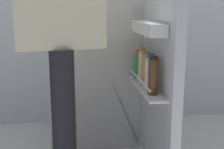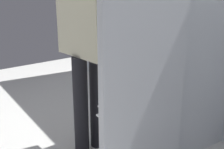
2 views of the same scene
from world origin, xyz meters
TOP-DOWN VIEW (x-y plane):
  - refrigerator at (0.03, 0.50)m, footprint 0.75×1.30m
  - person at (-0.22, -0.17)m, footprint 0.65×0.75m

SIDE VIEW (x-z plane):
  - refrigerator at x=0.03m, z-range 0.00..1.64m
  - person at x=-0.22m, z-range 0.18..1.88m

